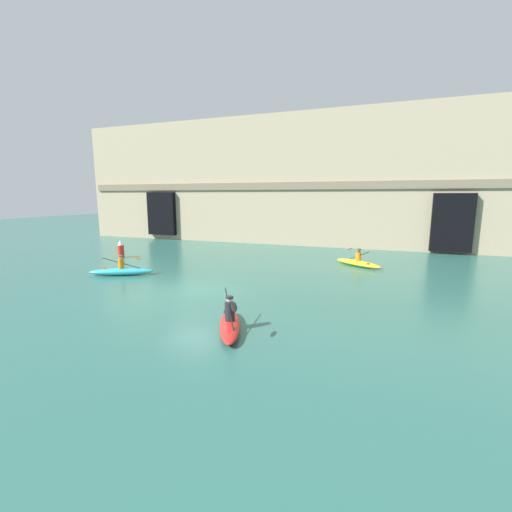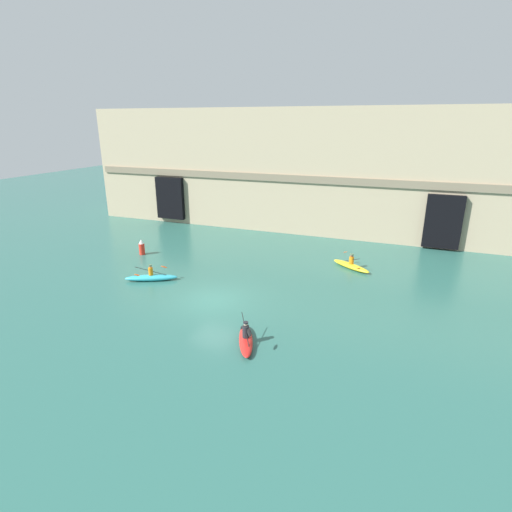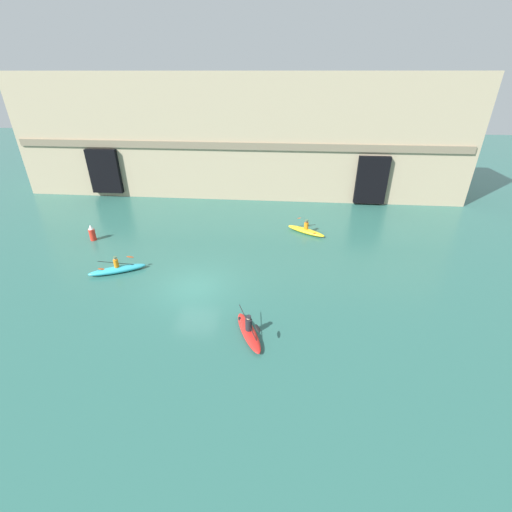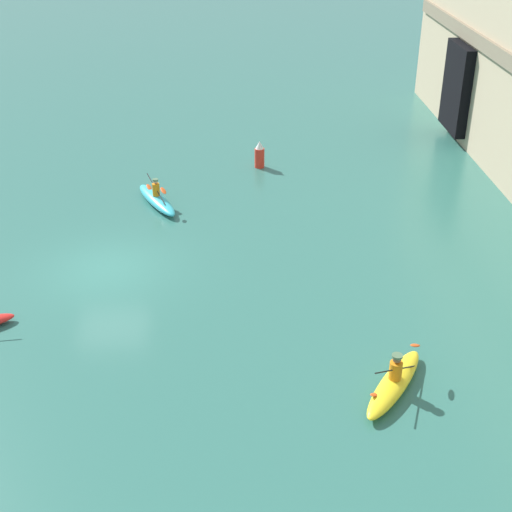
{
  "view_description": "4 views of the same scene",
  "coord_description": "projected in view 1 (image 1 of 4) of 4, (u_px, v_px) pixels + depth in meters",
  "views": [
    {
      "loc": [
        8.17,
        -13.41,
        4.32
      ],
      "look_at": [
        1.09,
        5.61,
        0.76
      ],
      "focal_mm": 24.0,
      "sensor_mm": 36.0,
      "label": 1
    },
    {
      "loc": [
        10.15,
        -19.23,
        10.11
      ],
      "look_at": [
        1.72,
        2.64,
        2.16
      ],
      "focal_mm": 28.0,
      "sensor_mm": 36.0,
      "label": 2
    },
    {
      "loc": [
        5.18,
        -16.41,
        11.24
      ],
      "look_at": [
        3.43,
        2.54,
        0.95
      ],
      "focal_mm": 24.0,
      "sensor_mm": 36.0,
      "label": 3
    },
    {
      "loc": [
        21.48,
        4.15,
        12.11
      ],
      "look_at": [
        2.09,
        5.03,
        1.51
      ],
      "focal_mm": 50.0,
      "sensor_mm": 36.0,
      "label": 4
    }
  ],
  "objects": [
    {
      "name": "ground_plane",
      "position": [
        192.0,
        290.0,
        15.93
      ],
      "size": [
        120.0,
        120.0,
        0.0
      ],
      "primitive_type": "plane",
      "color": "#2D665B"
    },
    {
      "name": "kayak_yellow",
      "position": [
        358.0,
        262.0,
        21.35
      ],
      "size": [
        3.11,
        2.38,
        1.11
      ],
      "rotation": [
        0.0,
        0.0,
        2.55
      ],
      "color": "yellow",
      "rests_on": "ground"
    },
    {
      "name": "kayak_cyan",
      "position": [
        122.0,
        271.0,
        18.91
      ],
      "size": [
        3.4,
        2.13,
        1.12
      ],
      "rotation": [
        0.0,
        0.0,
        0.46
      ],
      "color": "#33B2C6",
      "rests_on": "ground"
    },
    {
      "name": "marker_buoy",
      "position": [
        121.0,
        249.0,
        24.27
      ],
      "size": [
        0.45,
        0.45,
        1.25
      ],
      "color": "red",
      "rests_on": "ground"
    },
    {
      "name": "cliff_bluff",
      "position": [
        298.0,
        182.0,
        32.31
      ],
      "size": [
        43.07,
        6.72,
        11.31
      ],
      "color": "tan",
      "rests_on": "ground"
    },
    {
      "name": "kayak_red",
      "position": [
        230.0,
        323.0,
        11.17
      ],
      "size": [
        1.82,
        3.04,
        1.2
      ],
      "rotation": [
        0.0,
        0.0,
        1.99
      ],
      "color": "red",
      "rests_on": "ground"
    }
  ]
}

